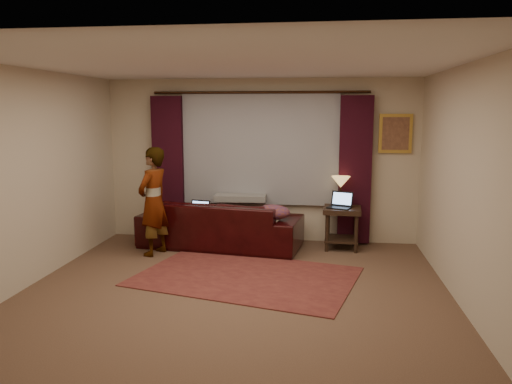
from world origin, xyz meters
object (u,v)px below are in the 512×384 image
end_table (342,228)px  person (153,201)px  laptop_sofa (197,209)px  laptop_table (339,200)px  sofa (221,215)px  tiffany_lamp (341,191)px

end_table → person: size_ratio=0.41×
laptop_sofa → laptop_table: size_ratio=0.93×
sofa → tiffany_lamp: bearing=-164.3°
laptop_sofa → person: bearing=-130.6°
sofa → person: person is taller
tiffany_lamp → person: bearing=-163.6°
sofa → end_table: sofa is taller
end_table → laptop_table: (-0.05, -0.06, 0.44)m
laptop_sofa → person: person is taller
tiffany_lamp → laptop_table: tiffany_lamp is taller
laptop_table → person: 2.76m
sofa → person: 1.08m
sofa → tiffany_lamp: tiffany_lamp is taller
laptop_sofa → tiffany_lamp: size_ratio=0.73×
laptop_sofa → laptop_table: bearing=17.1°
end_table → laptop_table: laptop_table is taller
end_table → person: person is taller
tiffany_lamp → laptop_table: (-0.02, -0.19, -0.11)m
tiffany_lamp → person: (-2.72, -0.80, -0.08)m
laptop_sofa → end_table: bearing=18.6°
tiffany_lamp → person: person is taller
laptop_table → person: person is taller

